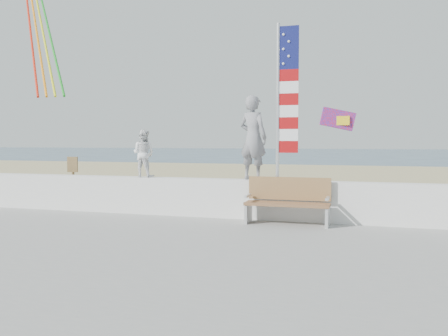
{
  "coord_description": "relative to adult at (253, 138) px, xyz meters",
  "views": [
    {
      "loc": [
        3.36,
        -8.55,
        1.97
      ],
      "look_at": [
        0.2,
        1.8,
        1.35
      ],
      "focal_mm": 38.0,
      "sensor_mm": 36.0,
      "label": 1
    }
  ],
  "objects": [
    {
      "name": "adult",
      "position": [
        0.0,
        0.0,
        0.0
      ],
      "size": [
        0.82,
        0.68,
        1.92
      ],
      "primitive_type": "imported",
      "rotation": [
        0.0,
        0.0,
        2.77
      ],
      "color": "gray",
      "rests_on": "seawall"
    },
    {
      "name": "parafoil_kite",
      "position": [
        1.74,
        2.64,
        0.51
      ],
      "size": [
        0.99,
        0.41,
        0.66
      ],
      "color": "red",
      "rests_on": "ground"
    },
    {
      "name": "bench",
      "position": [
        0.88,
        -0.45,
        -1.35
      ],
      "size": [
        1.8,
        0.57,
        1.0
      ],
      "color": "brown",
      "rests_on": "boardwalk"
    },
    {
      "name": "sign",
      "position": [
        -5.16,
        0.54,
        -1.1
      ],
      "size": [
        0.32,
        0.07,
        1.46
      ],
      "color": "brown",
      "rests_on": "sand"
    },
    {
      "name": "boardwalk",
      "position": [
        -0.83,
        -6.0,
        -1.91
      ],
      "size": [
        50.0,
        12.4,
        0.1
      ],
      "primitive_type": "cube",
      "color": "gray",
      "rests_on": "sand"
    },
    {
      "name": "flag",
      "position": [
        0.69,
        -0.0,
        0.95
      ],
      "size": [
        0.5,
        0.08,
        3.5
      ],
      "color": "white",
      "rests_on": "seawall"
    },
    {
      "name": "big_kite",
      "position": [
        -7.57,
        2.38,
        3.88
      ],
      "size": [
        4.13,
        3.64,
        5.13
      ],
      "color": "red",
      "rests_on": "ground"
    },
    {
      "name": "sand",
      "position": [
        -0.83,
        7.0,
        -2.0
      ],
      "size": [
        90.0,
        40.0,
        0.08
      ],
      "primitive_type": "cube",
      "color": "tan",
      "rests_on": "ground"
    },
    {
      "name": "child",
      "position": [
        -2.76,
        0.0,
        -0.38
      ],
      "size": [
        0.59,
        0.47,
        1.16
      ],
      "primitive_type": "imported",
      "rotation": [
        0.0,
        0.0,
        3.08
      ],
      "color": "white",
      "rests_on": "seawall"
    },
    {
      "name": "ground",
      "position": [
        -0.83,
        -2.0,
        -2.04
      ],
      "size": [
        220.0,
        220.0,
        0.0
      ],
      "primitive_type": "plane",
      "color": "#304B60",
      "rests_on": "ground"
    },
    {
      "name": "seawall",
      "position": [
        -0.83,
        0.0,
        -1.41
      ],
      "size": [
        30.0,
        0.35,
        0.9
      ],
      "primitive_type": "cube",
      "color": "white",
      "rests_on": "boardwalk"
    }
  ]
}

